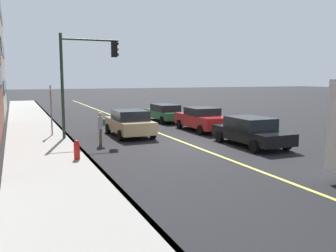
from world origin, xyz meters
TOP-DOWN VIEW (x-y plane):
  - ground at (0.00, 0.00)m, footprint 200.00×200.00m
  - sidewalk_slab at (0.00, 7.07)m, footprint 80.00×3.35m
  - curb_edge at (0.00, 5.48)m, footprint 80.00×0.16m
  - lane_stripe_center at (0.00, 0.00)m, footprint 80.00×0.16m
  - car_black at (-1.35, -2.73)m, footprint 4.69×2.06m
  - car_green at (9.95, -2.67)m, footprint 4.76×1.91m
  - car_tan at (3.99, 2.03)m, footprint 4.36×2.10m
  - car_red at (4.33, -2.98)m, footprint 4.65×2.08m
  - pedestrian_with_backpack at (1.81, 4.21)m, footprint 0.43×0.41m
  - traffic_light_mast at (3.89, 4.61)m, footprint 0.28×3.25m
  - street_sign_post at (5.23, 6.30)m, footprint 0.60×0.08m
  - fire_hydrant at (-1.79, 6.00)m, footprint 0.24×0.24m

SIDE VIEW (x-z plane):
  - ground at x=0.00m, z-range 0.00..0.00m
  - lane_stripe_center at x=0.00m, z-range 0.00..0.01m
  - sidewalk_slab at x=0.00m, z-range 0.00..0.15m
  - curb_edge at x=0.00m, z-range 0.00..0.15m
  - fire_hydrant at x=-1.79m, z-range 0.00..0.94m
  - car_green at x=9.95m, z-range 0.04..1.40m
  - car_black at x=-1.35m, z-range 0.02..1.47m
  - car_red at x=4.33m, z-range 0.02..1.53m
  - car_tan at x=3.99m, z-range 0.02..1.57m
  - pedestrian_with_backpack at x=1.81m, z-range 0.14..1.82m
  - street_sign_post at x=5.23m, z-range 0.26..3.27m
  - traffic_light_mast at x=3.89m, z-range 1.03..6.81m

